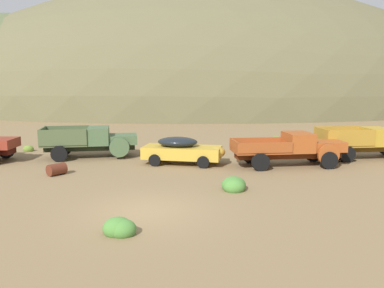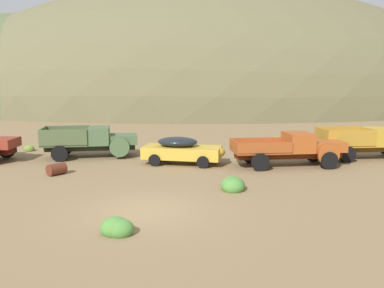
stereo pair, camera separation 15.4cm
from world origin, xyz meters
TOP-DOWN VIEW (x-y plane):
  - ground_plane at (0.00, 0.00)m, footprint 300.00×300.00m
  - hill_center at (-25.51, 63.38)m, footprint 101.92×56.29m
  - hill_distant at (10.25, 63.76)m, footprint 101.27×68.88m
  - hill_far_right at (41.34, 67.21)m, footprint 74.16×61.40m
  - truck_weathered_green at (-3.41, 10.85)m, footprint 5.92×2.88m
  - car_faded_yellow at (1.99, 8.28)m, footprint 4.98×2.98m
  - truck_oxide_orange at (8.23, 7.23)m, footprint 6.33×2.47m
  - truck_mustard at (13.75, 8.98)m, footprint 6.13×2.41m
  - oil_drum_by_truck at (-4.68, 6.11)m, footprint 1.05×1.06m
  - bush_front_right at (-0.75, -2.19)m, footprint 1.07×0.90m
  - bush_lone_scrub at (-8.36, 13.39)m, footprint 0.73×0.62m
  - bush_near_barrel at (9.08, 13.43)m, footprint 1.41×1.36m
  - bush_between_trucks at (3.76, 2.51)m, footprint 1.08×1.12m

SIDE VIEW (x-z plane):
  - ground_plane at x=0.00m, z-range 0.00..0.00m
  - hill_center at x=-25.51m, z-range -16.40..16.40m
  - hill_distant at x=10.25m, z-range -21.83..21.83m
  - hill_far_right at x=41.34m, z-range -17.90..17.90m
  - bush_lone_scrub at x=-8.36m, z-range -0.12..0.41m
  - bush_front_right at x=-0.75m, z-range -0.16..0.53m
  - bush_between_trucks at x=3.76m, z-range -0.19..0.58m
  - bush_near_barrel at x=9.08m, z-range -0.25..0.77m
  - oil_drum_by_truck at x=-4.68m, z-range 0.00..0.60m
  - car_faded_yellow at x=1.99m, z-range 0.03..1.60m
  - truck_oxide_orange at x=8.23m, z-range 0.05..1.94m
  - truck_mustard at x=13.75m, z-range 0.06..1.97m
  - truck_weathered_green at x=-3.41m, z-range 0.07..1.98m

